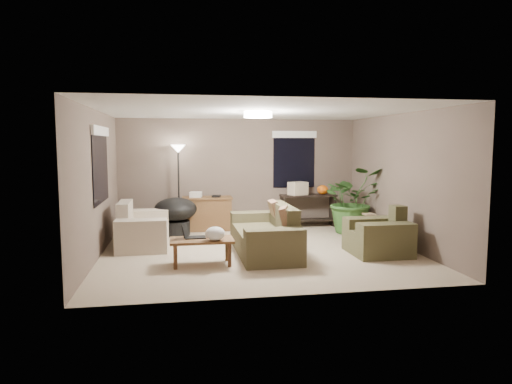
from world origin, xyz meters
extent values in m
plane|color=#BFA98E|center=(0.00, 0.00, 0.00)|extent=(5.50, 5.50, 0.00)
plane|color=white|center=(0.00, 0.00, 2.50)|extent=(5.50, 5.50, 0.00)
plane|color=brown|center=(0.00, 2.50, 1.25)|extent=(5.50, 0.00, 5.50)
plane|color=brown|center=(0.00, -2.50, 1.25)|extent=(5.50, 0.00, 5.50)
plane|color=brown|center=(-2.75, 0.00, 1.25)|extent=(0.00, 5.00, 5.00)
plane|color=brown|center=(2.75, 0.00, 1.25)|extent=(0.00, 5.00, 5.00)
cube|color=brown|center=(0.08, -0.18, 0.21)|extent=(0.95, 1.48, 0.42)
cube|color=#47422A|center=(0.44, -0.18, 0.64)|extent=(0.22, 1.48, 0.43)
cube|color=#4A442C|center=(0.08, -1.10, 0.30)|extent=(0.95, 0.36, 0.60)
cube|color=#49442B|center=(0.08, 0.74, 0.30)|extent=(0.95, 0.36, 0.60)
cube|color=#8C7251|center=(0.38, -0.63, 0.65)|extent=(0.36, 0.50, 0.47)
cube|color=#8C7251|center=(0.38, 0.27, 0.65)|extent=(0.24, 0.45, 0.47)
cube|color=beige|center=(-2.06, 0.78, 0.21)|extent=(0.90, 0.88, 0.42)
cube|color=beige|center=(-2.40, 0.78, 0.64)|extent=(0.22, 0.88, 0.43)
cube|color=beige|center=(-2.06, 0.16, 0.30)|extent=(0.90, 0.36, 0.60)
cube|color=beige|center=(-2.06, 1.40, 0.30)|extent=(0.90, 0.36, 0.60)
cube|color=brown|center=(2.03, -0.59, 0.21)|extent=(0.95, 0.28, 0.42)
cube|color=#46442A|center=(2.40, -0.59, 0.64)|extent=(0.22, 0.28, 0.43)
cube|color=brown|center=(2.03, -0.91, 0.30)|extent=(0.95, 0.36, 0.60)
cube|color=#4A482C|center=(2.03, -0.27, 0.30)|extent=(0.95, 0.36, 0.60)
cube|color=brown|center=(-1.05, -0.81, 0.40)|extent=(1.00, 0.55, 0.04)
cylinder|color=brown|center=(-1.47, -1.01, 0.19)|extent=(0.06, 0.06, 0.38)
cylinder|color=brown|center=(-0.63, -1.01, 0.19)|extent=(0.06, 0.06, 0.38)
cylinder|color=brown|center=(-1.47, -0.61, 0.19)|extent=(0.06, 0.06, 0.38)
cylinder|color=brown|center=(-0.63, -0.61, 0.19)|extent=(0.06, 0.06, 0.38)
cube|color=black|center=(-1.15, -0.71, 0.43)|extent=(0.34, 0.24, 0.02)
cube|color=black|center=(-1.31, -0.71, 0.55)|extent=(0.13, 0.24, 0.22)
ellipsoid|color=white|center=(-0.85, -0.96, 0.53)|extent=(0.40, 0.38, 0.22)
cube|color=brown|center=(-0.78, 2.14, 0.35)|extent=(1.05, 0.45, 0.71)
cube|color=brown|center=(-0.78, 2.14, 0.73)|extent=(1.10, 0.50, 0.04)
cube|color=silver|center=(-1.03, 2.14, 0.81)|extent=(0.29, 0.25, 0.12)
cube|color=black|center=(-0.58, 2.09, 0.77)|extent=(0.22, 0.25, 0.04)
cube|color=black|center=(1.58, 2.24, 0.73)|extent=(1.30, 0.40, 0.04)
cube|color=black|center=(0.98, 2.24, 0.35)|extent=(0.05, 0.38, 0.71)
cube|color=black|center=(2.18, 2.24, 0.35)|extent=(0.05, 0.38, 0.71)
cube|color=black|center=(1.58, 2.24, 0.15)|extent=(1.25, 0.36, 0.03)
ellipsoid|color=orange|center=(1.93, 2.24, 0.86)|extent=(0.32, 0.32, 0.22)
cube|color=beige|center=(1.33, 2.24, 0.90)|extent=(0.48, 0.43, 0.30)
cylinder|color=black|center=(-1.47, 1.73, 0.15)|extent=(0.60, 0.60, 0.30)
ellipsoid|color=black|center=(-1.47, 1.73, 0.55)|extent=(1.08, 1.08, 0.50)
cylinder|color=black|center=(-1.40, 2.15, 0.01)|extent=(0.28, 0.28, 0.02)
cylinder|color=black|center=(-1.40, 2.15, 0.90)|extent=(0.04, 0.04, 1.78)
cone|color=white|center=(-1.40, 2.15, 1.82)|extent=(0.32, 0.32, 0.18)
cylinder|color=white|center=(0.00, 0.00, 2.44)|extent=(0.50, 0.50, 0.10)
imported|color=#2D5923|center=(2.31, 1.32, 0.56)|extent=(1.30, 1.44, 1.12)
cube|color=tan|center=(2.46, 0.78, 0.01)|extent=(0.32, 0.32, 0.03)
cylinder|color=tan|center=(2.46, 0.78, 0.25)|extent=(0.12, 0.12, 0.44)
cube|color=tan|center=(2.46, 0.78, 0.48)|extent=(0.22, 0.22, 0.03)
cube|color=black|center=(-2.73, 0.30, 1.55)|extent=(0.01, 1.50, 1.30)
cube|color=white|center=(-2.71, 0.30, 2.15)|extent=(0.05, 1.56, 0.16)
cube|color=black|center=(1.30, 2.48, 1.55)|extent=(1.00, 0.01, 1.30)
cube|color=white|center=(1.30, 2.46, 2.15)|extent=(1.06, 0.05, 0.16)
camera|label=1|loc=(-1.39, -7.99, 1.92)|focal=32.00mm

